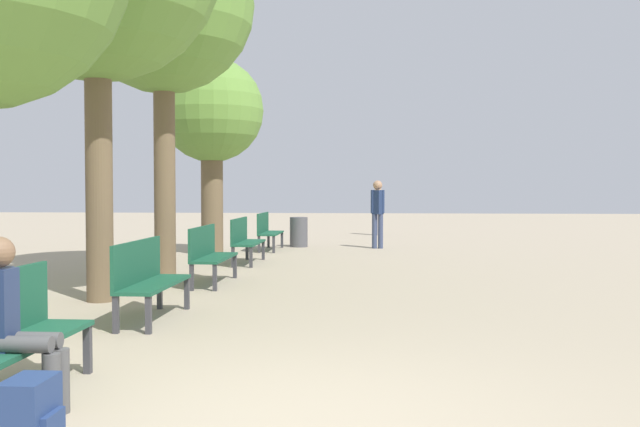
{
  "coord_description": "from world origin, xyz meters",
  "views": [
    {
      "loc": [
        0.66,
        -4.62,
        1.55
      ],
      "look_at": [
        -0.02,
        4.41,
        1.23
      ],
      "focal_mm": 40.0,
      "sensor_mm": 36.0,
      "label": 1
    }
  ],
  "objects_px": {
    "bench_row_2": "(209,251)",
    "backpack": "(31,418)",
    "bench_row_0": "(7,328)",
    "pedestrian_mid": "(378,210)",
    "bench_row_1": "(146,275)",
    "bench_row_3": "(244,238)",
    "trash_bin": "(299,232)",
    "pedestrian_near": "(378,207)",
    "tree_row_3": "(212,114)",
    "tree_row_2": "(163,4)",
    "person_seated": "(16,320)",
    "bench_row_4": "(267,229)"
  },
  "relations": [
    {
      "from": "bench_row_2",
      "to": "backpack",
      "type": "height_order",
      "value": "bench_row_2"
    },
    {
      "from": "bench_row_3",
      "to": "pedestrian_mid",
      "type": "bearing_deg",
      "value": 54.7
    },
    {
      "from": "tree_row_3",
      "to": "bench_row_2",
      "type": "bearing_deg",
      "value": -77.76
    },
    {
      "from": "backpack",
      "to": "pedestrian_mid",
      "type": "relative_size",
      "value": 0.26
    },
    {
      "from": "person_seated",
      "to": "bench_row_1",
      "type": "bearing_deg",
      "value": 93.77
    },
    {
      "from": "tree_row_2",
      "to": "backpack",
      "type": "distance_m",
      "value": 9.92
    },
    {
      "from": "person_seated",
      "to": "pedestrian_near",
      "type": "distance_m",
      "value": 19.15
    },
    {
      "from": "bench_row_0",
      "to": "pedestrian_near",
      "type": "distance_m",
      "value": 18.87
    },
    {
      "from": "bench_row_3",
      "to": "pedestrian_near",
      "type": "relative_size",
      "value": 1.01
    },
    {
      "from": "pedestrian_mid",
      "to": "bench_row_2",
      "type": "bearing_deg",
      "value": -111.33
    },
    {
      "from": "tree_row_3",
      "to": "bench_row_0",
      "type": "bearing_deg",
      "value": -84.56
    },
    {
      "from": "bench_row_1",
      "to": "bench_row_3",
      "type": "xyz_separation_m",
      "value": [
        0.0,
        6.36,
        0.0
      ]
    },
    {
      "from": "pedestrian_near",
      "to": "tree_row_2",
      "type": "bearing_deg",
      "value": -109.34
    },
    {
      "from": "pedestrian_near",
      "to": "pedestrian_mid",
      "type": "bearing_deg",
      "value": -90.49
    },
    {
      "from": "bench_row_4",
      "to": "bench_row_0",
      "type": "bearing_deg",
      "value": -90.0
    },
    {
      "from": "bench_row_0",
      "to": "pedestrian_mid",
      "type": "xyz_separation_m",
      "value": [
        2.77,
        13.44,
        0.47
      ]
    },
    {
      "from": "bench_row_0",
      "to": "pedestrian_mid",
      "type": "relative_size",
      "value": 0.94
    },
    {
      "from": "bench_row_2",
      "to": "trash_bin",
      "type": "relative_size",
      "value": 2.1
    },
    {
      "from": "pedestrian_mid",
      "to": "trash_bin",
      "type": "xyz_separation_m",
      "value": [
        -2.08,
        0.34,
        -0.61
      ]
    },
    {
      "from": "tree_row_2",
      "to": "trash_bin",
      "type": "relative_size",
      "value": 8.25
    },
    {
      "from": "bench_row_2",
      "to": "pedestrian_near",
      "type": "xyz_separation_m",
      "value": [
        2.81,
        12.3,
        0.4
      ]
    },
    {
      "from": "bench_row_4",
      "to": "trash_bin",
      "type": "distance_m",
      "value": 1.28
    },
    {
      "from": "bench_row_0",
      "to": "pedestrian_mid",
      "type": "height_order",
      "value": "pedestrian_mid"
    },
    {
      "from": "person_seated",
      "to": "pedestrian_near",
      "type": "xyz_separation_m",
      "value": [
        2.58,
        18.98,
        0.28
      ]
    },
    {
      "from": "tree_row_3",
      "to": "pedestrian_mid",
      "type": "relative_size",
      "value": 2.6
    },
    {
      "from": "bench_row_0",
      "to": "trash_bin",
      "type": "bearing_deg",
      "value": 87.15
    },
    {
      "from": "bench_row_1",
      "to": "bench_row_3",
      "type": "height_order",
      "value": "same"
    },
    {
      "from": "bench_row_2",
      "to": "tree_row_2",
      "type": "distance_m",
      "value": 4.58
    },
    {
      "from": "bench_row_0",
      "to": "pedestrian_near",
      "type": "relative_size",
      "value": 1.01
    },
    {
      "from": "person_seated",
      "to": "pedestrian_mid",
      "type": "bearing_deg",
      "value": 79.56
    },
    {
      "from": "bench_row_1",
      "to": "tree_row_2",
      "type": "relative_size",
      "value": 0.25
    },
    {
      "from": "bench_row_4",
      "to": "tree_row_3",
      "type": "relative_size",
      "value": 0.36
    },
    {
      "from": "bench_row_2",
      "to": "pedestrian_mid",
      "type": "bearing_deg",
      "value": 68.67
    },
    {
      "from": "backpack",
      "to": "trash_bin",
      "type": "distance_m",
      "value": 14.82
    },
    {
      "from": "bench_row_4",
      "to": "backpack",
      "type": "bearing_deg",
      "value": -87.14
    },
    {
      "from": "bench_row_1",
      "to": "tree_row_2",
      "type": "xyz_separation_m",
      "value": [
        -1.08,
        4.39,
        4.29
      ]
    },
    {
      "from": "tree_row_3",
      "to": "trash_bin",
      "type": "distance_m",
      "value": 4.17
    },
    {
      "from": "bench_row_2",
      "to": "bench_row_1",
      "type": "bearing_deg",
      "value": -90.0
    },
    {
      "from": "bench_row_1",
      "to": "pedestrian_mid",
      "type": "bearing_deg",
      "value": 74.91
    },
    {
      "from": "person_seated",
      "to": "pedestrian_mid",
      "type": "height_order",
      "value": "pedestrian_mid"
    },
    {
      "from": "bench_row_3",
      "to": "pedestrian_near",
      "type": "bearing_deg",
      "value": 72.87
    },
    {
      "from": "bench_row_4",
      "to": "tree_row_3",
      "type": "height_order",
      "value": "tree_row_3"
    },
    {
      "from": "backpack",
      "to": "trash_bin",
      "type": "xyz_separation_m",
      "value": [
        -0.0,
        14.82,
        0.17
      ]
    },
    {
      "from": "bench_row_0",
      "to": "pedestrian_near",
      "type": "bearing_deg",
      "value": 81.43
    },
    {
      "from": "backpack",
      "to": "trash_bin",
      "type": "bearing_deg",
      "value": 90.0
    },
    {
      "from": "tree_row_3",
      "to": "trash_bin",
      "type": "height_order",
      "value": "tree_row_3"
    },
    {
      "from": "bench_row_1",
      "to": "bench_row_4",
      "type": "height_order",
      "value": "same"
    },
    {
      "from": "bench_row_4",
      "to": "backpack",
      "type": "height_order",
      "value": "bench_row_4"
    },
    {
      "from": "bench_row_2",
      "to": "backpack",
      "type": "relative_size",
      "value": 3.62
    },
    {
      "from": "trash_bin",
      "to": "bench_row_1",
      "type": "bearing_deg",
      "value": -93.7
    }
  ]
}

